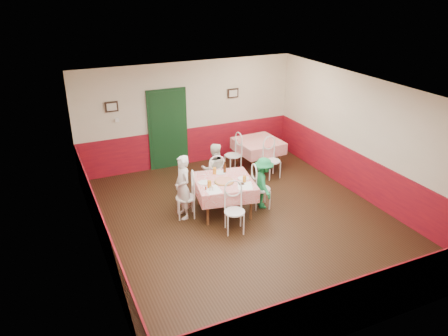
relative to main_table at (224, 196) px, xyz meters
name	(u,v)px	position (x,y,z in m)	size (l,w,h in m)	color
floor	(246,221)	(0.27, -0.57, -0.38)	(7.00, 7.00, 0.00)	black
ceiling	(250,91)	(0.27, -0.57, 2.42)	(7.00, 7.00, 0.00)	white
back_wall	(188,114)	(0.27, 2.93, 1.02)	(6.00, 0.10, 2.80)	beige
front_wall	(367,252)	(0.27, -4.07, 1.02)	(6.00, 0.10, 2.80)	beige
left_wall	(95,187)	(-2.73, -0.57, 1.02)	(0.10, 7.00, 2.80)	beige
right_wall	(366,139)	(3.27, -0.57, 1.02)	(0.10, 7.00, 2.80)	beige
wainscot_back	(189,146)	(0.27, 2.92, 0.12)	(6.00, 0.03, 1.00)	maroon
wainscot_front	(358,305)	(0.27, -4.05, 0.12)	(6.00, 0.03, 1.00)	maroon
wainscot_left	(102,231)	(-2.71, -0.57, 0.12)	(0.03, 7.00, 1.00)	maroon
wainscot_right	(360,175)	(3.26, -0.57, 0.12)	(0.03, 7.00, 1.00)	maroon
door	(168,130)	(-0.33, 2.88, 0.68)	(0.96, 0.06, 2.10)	black
picture_left	(112,107)	(-1.73, 2.88, 1.48)	(0.32, 0.03, 0.26)	black
picture_right	(233,93)	(1.57, 2.88, 1.48)	(0.32, 0.03, 0.26)	black
thermostat	(117,120)	(-1.63, 2.88, 1.12)	(0.10, 0.03, 0.10)	white
main_table	(224,196)	(0.00, 0.00, 0.00)	(1.22, 1.22, 0.77)	red
second_table	(258,154)	(1.86, 1.90, 0.00)	(1.12, 1.12, 0.77)	red
chair_left	(185,198)	(-0.84, 0.15, 0.08)	(0.42, 0.42, 0.90)	white
chair_right	(261,189)	(0.84, -0.15, 0.08)	(0.42, 0.42, 0.90)	white
chair_far	(215,177)	(0.15, 0.84, 0.08)	(0.42, 0.42, 0.90)	white
chair_near	(235,212)	(-0.15, -0.84, 0.08)	(0.42, 0.42, 0.90)	white
chair_second_a	(233,155)	(1.11, 1.90, 0.08)	(0.42, 0.42, 0.90)	white
chair_second_b	(272,161)	(1.86, 1.15, 0.08)	(0.42, 0.42, 0.90)	white
pizza	(224,181)	(-0.03, -0.08, 0.40)	(0.41, 0.41, 0.03)	#B74723
plate_left	(204,182)	(-0.44, 0.06, 0.39)	(0.25, 0.25, 0.01)	white
plate_right	(244,178)	(0.42, -0.10, 0.39)	(0.25, 0.25, 0.01)	white
plate_far	(220,172)	(0.09, 0.39, 0.39)	(0.25, 0.25, 0.01)	white
glass_a	(209,184)	(-0.42, -0.20, 0.46)	(0.08, 0.08, 0.16)	#BF7219
glass_b	(244,179)	(0.36, -0.26, 0.45)	(0.07, 0.07, 0.14)	#BF7219
glass_c	(215,171)	(-0.05, 0.40, 0.46)	(0.08, 0.08, 0.15)	#BF7219
beer_bottle	(225,168)	(0.17, 0.35, 0.51)	(0.07, 0.07, 0.24)	#381C0A
shaker_a	(210,189)	(-0.46, -0.33, 0.43)	(0.04, 0.04, 0.09)	silver
shaker_b	(213,189)	(-0.42, -0.36, 0.43)	(0.04, 0.04, 0.09)	silver
shaker_c	(206,188)	(-0.53, -0.26, 0.43)	(0.04, 0.04, 0.09)	#B23319
menu_left	(213,190)	(-0.40, -0.32, 0.39)	(0.30, 0.40, 0.00)	white
menu_right	(245,186)	(0.29, -0.42, 0.39)	(0.30, 0.40, 0.00)	white
wallet	(241,184)	(0.25, -0.32, 0.40)	(0.11, 0.09, 0.02)	black
diner_left	(183,187)	(-0.89, 0.15, 0.33)	(0.51, 0.34, 1.41)	gray
diner_far	(214,169)	(0.15, 0.89, 0.26)	(0.62, 0.48, 1.27)	gray
diner_right	(263,183)	(0.89, -0.15, 0.21)	(0.76, 0.44, 1.18)	gray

